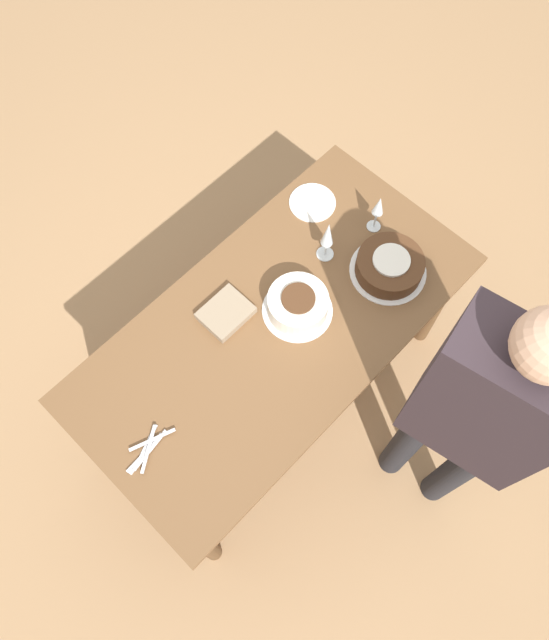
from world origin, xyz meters
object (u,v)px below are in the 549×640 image
object	(u,v)px
cake_front_chocolate	(389,266)
wine_glass_near	(378,207)
wine_glass_far	(328,235)
person_cutting	(477,414)
cake_center_white	(298,305)

from	to	relation	value
cake_front_chocolate	wine_glass_near	xyz separation A→B (m)	(0.12, 0.17, 0.09)
cake_front_chocolate	wine_glass_far	size ratio (longest dim) A/B	1.40
wine_glass_near	person_cutting	world-z (taller)	person_cutting
person_cutting	cake_center_white	bearing A→B (deg)	-7.42
wine_glass_near	wine_glass_far	world-z (taller)	wine_glass_far
cake_front_chocolate	wine_glass_near	bearing A→B (deg)	55.59
cake_center_white	cake_front_chocolate	bearing A→B (deg)	-20.57
cake_front_chocolate	wine_glass_far	world-z (taller)	wine_glass_far
person_cutting	cake_front_chocolate	bearing A→B (deg)	-40.02
cake_center_white	cake_front_chocolate	world-z (taller)	cake_center_white
wine_glass_near	person_cutting	distance (m)	0.89
cake_center_white	cake_front_chocolate	size ratio (longest dim) A/B	0.89
wine_glass_near	wine_glass_far	xyz separation A→B (m)	(-0.23, 0.06, 0.01)
person_cutting	wine_glass_near	bearing A→B (deg)	-41.12
person_cutting	wine_glass_far	bearing A→B (deg)	-25.44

